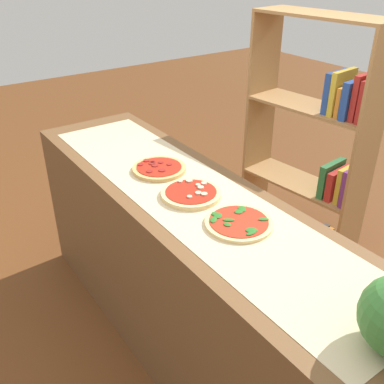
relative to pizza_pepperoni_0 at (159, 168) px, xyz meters
name	(u,v)px	position (x,y,z in m)	size (l,w,h in m)	color
ground_plane	(192,343)	(0.31, -0.01, -0.97)	(12.00, 12.00, 0.00)	brown
counter	(192,277)	(0.31, -0.01, -0.49)	(2.40, 0.61, 0.95)	brown
parchment_paper	(192,196)	(0.31, -0.01, -0.01)	(2.13, 0.48, 0.00)	beige
pizza_pepperoni_0	(159,168)	(0.00, 0.00, 0.00)	(0.27, 0.27, 0.03)	tan
pizza_mushroom_1	(191,193)	(0.31, -0.02, 0.00)	(0.27, 0.27, 0.03)	#E5C17F
pizza_spinach_2	(239,222)	(0.61, 0.01, 0.00)	(0.28, 0.28, 0.02)	#E5C17F
bookshelf	(320,162)	(0.12, 1.12, -0.23)	(0.85, 0.38, 1.62)	#A87A47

